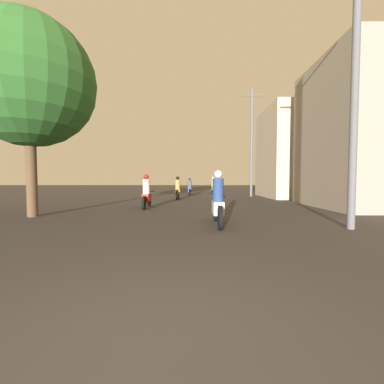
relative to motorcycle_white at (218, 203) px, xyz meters
name	(u,v)px	position (x,y,z in m)	size (l,w,h in m)	color
ground_plane	(147,364)	(-1.03, -5.75, -0.64)	(120.00, 120.00, 0.00)	#383330
motorcycle_white	(218,203)	(0.00, 0.00, 0.00)	(0.60, 2.14, 1.62)	black
motorcycle_red	(147,195)	(-2.96, 4.47, -0.01)	(0.60, 1.94, 1.60)	black
motorcycle_orange	(178,190)	(-1.84, 9.86, -0.01)	(0.60, 1.96, 1.57)	black
motorcycle_blue	(190,188)	(-1.13, 15.05, -0.03)	(0.60, 1.98, 1.51)	black
motorcycle_green	(213,187)	(1.10, 17.63, 0.01)	(0.60, 1.98, 1.64)	black
building_right_near	(379,134)	(8.18, 5.01, 2.91)	(5.94, 5.78, 7.09)	gray
building_right_far	(297,154)	(7.12, 12.21, 2.69)	(4.94, 5.85, 6.67)	beige
utility_pole_near	(355,69)	(3.57, -0.58, 3.63)	(1.60, 0.20, 8.20)	slate
utility_pole_far	(252,141)	(3.82, 12.97, 3.76)	(1.60, 0.20, 8.46)	slate
street_tree	(29,82)	(-6.57, 1.63, 4.16)	(4.58, 4.58, 7.11)	brown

